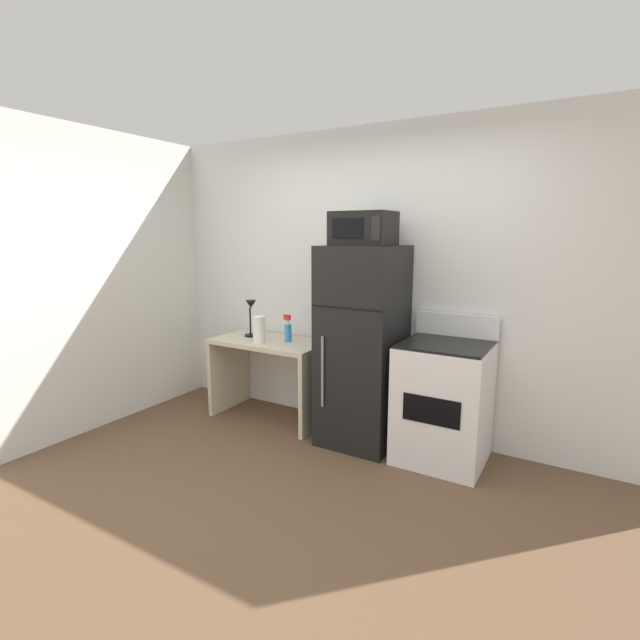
% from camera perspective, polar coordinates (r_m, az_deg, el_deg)
% --- Properties ---
extents(ground_plane, '(12.00, 12.00, 0.00)m').
position_cam_1_polar(ground_plane, '(3.08, -6.63, -23.39)').
color(ground_plane, brown).
extents(wall_back_white, '(5.00, 0.10, 2.60)m').
position_cam_1_polar(wall_back_white, '(4.06, 7.63, 4.58)').
color(wall_back_white, silver).
rests_on(wall_back_white, ground).
extents(wall_left_brick, '(0.10, 4.00, 2.60)m').
position_cam_1_polar(wall_left_brick, '(4.30, -31.20, 3.48)').
color(wall_left_brick, silver).
rests_on(wall_left_brick, ground).
extents(desk, '(1.06, 0.57, 0.75)m').
position_cam_1_polar(desk, '(4.37, -6.10, -5.44)').
color(desk, beige).
rests_on(desk, ground).
extents(desk_lamp, '(0.14, 0.12, 0.35)m').
position_cam_1_polar(desk_lamp, '(4.42, -8.49, 0.99)').
color(desk_lamp, black).
rests_on(desk_lamp, desk).
extents(spray_bottle, '(0.06, 0.06, 0.25)m').
position_cam_1_polar(spray_bottle, '(4.21, -3.95, -1.35)').
color(spray_bottle, '#2D8CEA').
rests_on(spray_bottle, desk).
extents(paper_towel_roll, '(0.11, 0.11, 0.24)m').
position_cam_1_polar(paper_towel_roll, '(4.19, -7.49, -1.17)').
color(paper_towel_roll, white).
rests_on(paper_towel_roll, desk).
extents(refrigerator, '(0.60, 0.64, 1.62)m').
position_cam_1_polar(refrigerator, '(3.80, 5.23, -3.24)').
color(refrigerator, black).
rests_on(refrigerator, ground).
extents(microwave, '(0.46, 0.35, 0.26)m').
position_cam_1_polar(microwave, '(3.67, 5.34, 11.11)').
color(microwave, black).
rests_on(microwave, refrigerator).
extents(oven_range, '(0.64, 0.61, 1.10)m').
position_cam_1_polar(oven_range, '(3.69, 14.87, -9.63)').
color(oven_range, white).
rests_on(oven_range, ground).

